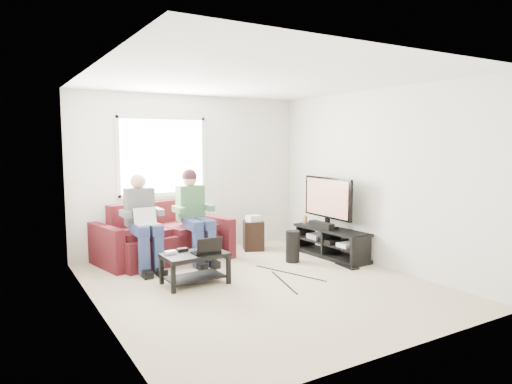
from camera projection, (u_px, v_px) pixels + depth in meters
floor at (260, 284)px, 5.90m from camera, size 4.50×4.50×0.00m
ceiling at (260, 79)px, 5.61m from camera, size 4.50×4.50×0.00m
wall_back at (191, 174)px, 7.68m from camera, size 4.50×0.00×4.50m
wall_front at (399, 206)px, 3.83m from camera, size 4.50×0.00×4.50m
wall_left at (96, 193)px, 4.74m from camera, size 0.00×4.50×4.50m
wall_right at (375, 178)px, 6.77m from camera, size 0.00×4.50×4.50m
window at (163, 156)px, 7.38m from camera, size 1.48×0.04×1.28m
sofa at (162, 239)px, 7.08m from camera, size 2.07×1.21×0.89m
person_left at (143, 217)px, 6.54m from camera, size 0.40×0.71×1.37m
person_right at (194, 209)px, 6.95m from camera, size 0.40×0.71×1.41m
laptop_silver at (147, 220)px, 6.38m from camera, size 0.35×0.26×0.24m
coffee_table at (195, 261)px, 5.88m from camera, size 0.83×0.52×0.41m
laptop_black at (206, 244)px, 5.85m from camera, size 0.35×0.25×0.24m
controller_a at (171, 252)px, 5.83m from camera, size 0.15×0.11×0.04m
controller_b at (182, 250)px, 5.97m from camera, size 0.15×0.10×0.04m
controller_c at (211, 247)px, 6.15m from camera, size 0.14×0.09×0.04m
tv_stand at (331, 244)px, 7.27m from camera, size 0.51×1.41×0.46m
tv at (328, 199)px, 7.28m from camera, size 0.12×1.10×0.81m
soundbar at (321, 225)px, 7.26m from camera, size 0.12×0.50×0.10m
drink_cup at (305, 219)px, 7.75m from camera, size 0.08×0.08×0.12m
console_white at (348, 245)px, 6.92m from camera, size 0.30×0.22×0.06m
console_grey at (319, 236)px, 7.52m from camera, size 0.34×0.26×0.08m
console_black at (333, 240)px, 7.22m from camera, size 0.38×0.30×0.07m
subwoofer at (293, 246)px, 6.96m from camera, size 0.21×0.21×0.48m
keyboard_floor at (347, 266)px, 6.73m from camera, size 0.17×0.43×0.02m
end_table at (253, 234)px, 7.76m from camera, size 0.33×0.33×0.59m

